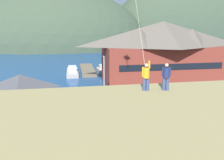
% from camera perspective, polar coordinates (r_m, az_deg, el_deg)
% --- Properties ---
extents(ground_plane, '(600.00, 600.00, 0.00)m').
position_cam_1_polar(ground_plane, '(23.68, 3.35, -14.20)').
color(ground_plane, '#66604C').
extents(parking_lot_pad, '(40.00, 20.00, 0.10)m').
position_cam_1_polar(parking_lot_pad, '(28.08, 1.00, -9.45)').
color(parking_lot_pad, slate).
rests_on(parking_lot_pad, ground).
extents(bay_water, '(360.00, 84.00, 0.03)m').
position_cam_1_polar(bay_water, '(81.28, -6.36, 5.65)').
color(bay_water, navy).
rests_on(bay_water, ground).
extents(far_hill_west_ridge, '(97.00, 75.51, 59.97)m').
position_cam_1_polar(far_hill_west_ridge, '(129.53, -12.97, 8.29)').
color(far_hill_west_ridge, '#3D4C38').
rests_on(far_hill_west_ridge, ground).
extents(far_hill_east_peak, '(100.83, 49.58, 79.08)m').
position_cam_1_polar(far_hill_east_peak, '(149.87, 18.82, 8.58)').
color(far_hill_east_peak, '#3D4C38').
rests_on(far_hill_east_peak, ground).
extents(far_hill_center_saddle, '(146.68, 55.10, 88.31)m').
position_cam_1_polar(far_hill_center_saddle, '(168.56, 23.96, 8.62)').
color(far_hill_center_saddle, '#42513D').
rests_on(far_hill_center_saddle, ground).
extents(harbor_lodge, '(23.79, 11.31, 11.77)m').
position_cam_1_polar(harbor_lodge, '(45.41, 12.49, 7.22)').
color(harbor_lodge, brown).
rests_on(harbor_lodge, ground).
extents(storage_shed_near_lot, '(7.34, 6.02, 5.28)m').
position_cam_1_polar(storage_shed_near_lot, '(30.10, -21.76, -3.42)').
color(storage_shed_near_lot, beige).
rests_on(storage_shed_near_lot, ground).
extents(wharf_dock, '(3.20, 14.87, 0.70)m').
position_cam_1_polar(wharf_dock, '(56.54, -6.19, 2.57)').
color(wharf_dock, '#70604C').
rests_on(wharf_dock, ground).
extents(moored_boat_wharfside, '(2.53, 7.92, 2.16)m').
position_cam_1_polar(moored_boat_wharfside, '(52.54, -9.86, 2.02)').
color(moored_boat_wharfside, '#A8A399').
rests_on(moored_boat_wharfside, ground).
extents(moored_boat_outer_mooring, '(2.17, 5.68, 2.16)m').
position_cam_1_polar(moored_boat_outer_mooring, '(53.60, -2.54, 2.43)').
color(moored_boat_outer_mooring, '#A8A399').
rests_on(moored_boat_outer_mooring, ground).
extents(parked_car_front_row_silver, '(4.22, 2.09, 1.82)m').
position_cam_1_polar(parked_car_front_row_silver, '(24.99, 14.70, -10.39)').
color(parked_car_front_row_silver, silver).
rests_on(parked_car_front_row_silver, parking_lot_pad).
extents(parked_car_mid_row_center, '(4.35, 2.36, 1.82)m').
position_cam_1_polar(parked_car_mid_row_center, '(23.85, -17.50, -11.78)').
color(parked_car_mid_row_center, navy).
rests_on(parked_car_mid_row_center, parking_lot_pad).
extents(parked_car_mid_row_far, '(4.33, 2.32, 1.82)m').
position_cam_1_polar(parked_car_mid_row_far, '(23.74, -2.91, -11.25)').
color(parked_car_mid_row_far, slate).
rests_on(parked_car_mid_row_far, parking_lot_pad).
extents(parked_car_mid_row_near, '(4.35, 2.37, 1.82)m').
position_cam_1_polar(parked_car_mid_row_near, '(33.20, 21.12, -4.85)').
color(parked_car_mid_row_near, '#9EA3A8').
rests_on(parked_car_mid_row_near, parking_lot_pad).
extents(parked_car_front_row_end, '(4.34, 2.35, 1.82)m').
position_cam_1_polar(parked_car_front_row_end, '(29.60, -7.31, -6.22)').
color(parked_car_front_row_end, '#9EA3A8').
rests_on(parked_car_front_row_end, parking_lot_pad).
extents(parked_car_back_row_left, '(4.34, 2.34, 1.82)m').
position_cam_1_polar(parked_car_back_row_left, '(28.31, 2.76, -7.06)').
color(parked_car_back_row_left, red).
rests_on(parked_car_back_row_left, parking_lot_pad).
extents(parked_car_corner_spot, '(4.32, 2.29, 1.82)m').
position_cam_1_polar(parked_car_corner_spot, '(30.05, 11.89, -6.10)').
color(parked_car_corner_spot, black).
rests_on(parked_car_corner_spot, parking_lot_pad).
extents(parking_light_pole, '(0.24, 0.78, 6.78)m').
position_cam_1_polar(parking_light_pole, '(32.01, -2.01, 0.91)').
color(parking_light_pole, '#ADADB2').
rests_on(parking_light_pole, parking_lot_pad).
extents(person_kite_flyer, '(0.61, 0.61, 1.86)m').
position_cam_1_polar(person_kite_flyer, '(14.41, 8.55, 1.04)').
color(person_kite_flyer, '#384770').
rests_on(person_kite_flyer, grassy_hill_foreground).
extents(person_companion, '(0.52, 0.40, 1.74)m').
position_cam_1_polar(person_companion, '(14.69, 13.39, 0.99)').
color(person_companion, '#384770').
rests_on(person_companion, grassy_hill_foreground).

